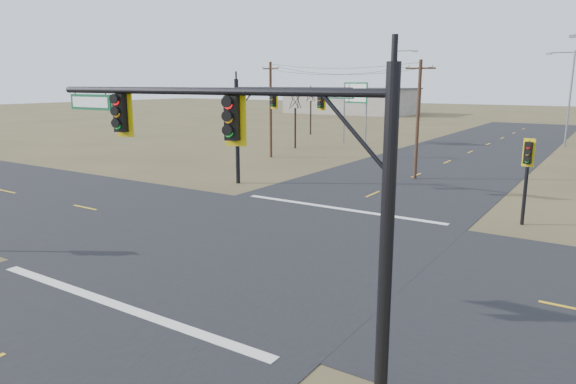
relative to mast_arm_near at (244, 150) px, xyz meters
The scene contains 16 objects.
ground 10.49m from the mast_arm_near, 124.34° to the left, with size 320.00×320.00×0.00m, color brown.
road_ew 10.49m from the mast_arm_near, 124.34° to the left, with size 160.00×14.00×0.02m, color black.
road_ns 10.48m from the mast_arm_near, 124.34° to the left, with size 14.00×160.00×0.02m, color black.
stop_bar_near 7.31m from the mast_arm_near, behind, with size 12.00×0.40×0.01m, color silver.
stop_bar_far 16.69m from the mast_arm_near, 108.86° to the left, with size 12.00×0.40×0.01m, color silver.
mast_arm_near is the anchor object (origin of this frame).
mast_arm_far 21.26m from the mast_arm_near, 122.84° to the left, with size 8.84×0.44×7.08m.
pedestal_signal_ne 17.50m from the mast_arm_near, 77.14° to the left, with size 0.62×0.54×4.27m.
utility_pole_near 26.55m from the mast_arm_near, 100.32° to the left, with size 2.05×0.48×8.41m.
utility_pole_far 35.60m from the mast_arm_near, 123.93° to the left, with size 2.07×0.72×8.70m.
highway_sign 47.33m from the mast_arm_near, 112.53° to the left, with size 3.49×1.33×6.90m.
streetlight_b 53.53m from the mast_arm_near, 87.67° to the left, with size 2.85×0.38×10.20m.
streetlight_c 50.71m from the mast_arm_near, 107.71° to the left, with size 2.95×0.29×10.62m.
bare_tree_a 42.45m from the mast_arm_near, 120.61° to the left, with size 2.81×2.81×6.68m.
bare_tree_b 57.68m from the mast_arm_near, 118.98° to the left, with size 3.02×3.02×6.88m.
warehouse_left 107.46m from the mast_arm_near, 114.83° to the left, with size 28.00×14.00×5.50m, color #ADA699.
Camera 1 is at (12.61, -17.07, 6.80)m, focal length 32.00 mm.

